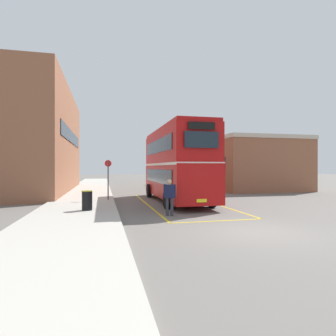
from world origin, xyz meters
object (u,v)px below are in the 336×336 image
(single_deck_bus, at_px, (180,173))
(litter_bin, at_px, (87,200))
(bus_stop_sign, at_px, (108,176))
(pedestrian_boarding, at_px, (170,195))
(double_decker_bus, at_px, (176,163))

(single_deck_bus, bearing_deg, litter_bin, -118.87)
(single_deck_bus, bearing_deg, bus_stop_sign, -123.38)
(single_deck_bus, relative_size, bus_stop_sign, 3.72)
(single_deck_bus, height_order, litter_bin, single_deck_bus)
(pedestrian_boarding, bearing_deg, litter_bin, 155.60)
(double_decker_bus, distance_m, bus_stop_sign, 4.53)
(pedestrian_boarding, relative_size, bus_stop_sign, 0.66)
(double_decker_bus, xyz_separation_m, bus_stop_sign, (-4.34, 0.99, -0.81))
(double_decker_bus, relative_size, pedestrian_boarding, 5.79)
(double_decker_bus, bearing_deg, single_deck_bus, 73.35)
(pedestrian_boarding, bearing_deg, single_deck_bus, 73.05)
(double_decker_bus, distance_m, litter_bin, 6.73)
(pedestrian_boarding, xyz_separation_m, litter_bin, (-3.77, 1.71, -0.36))
(double_decker_bus, xyz_separation_m, litter_bin, (-5.43, -3.49, -1.89))
(double_decker_bus, distance_m, pedestrian_boarding, 5.67)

